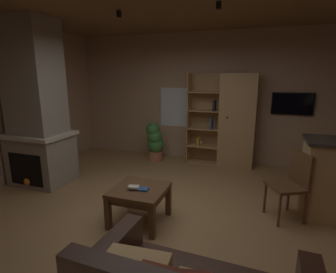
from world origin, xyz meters
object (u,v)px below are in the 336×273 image
(dining_chair, at_px, (292,181))
(wall_mounted_tv, at_px, (292,104))
(stone_fireplace, at_px, (37,113))
(coffee_table, at_px, (139,194))
(bookshelf_cabinet, at_px, (233,121))
(table_book_1, at_px, (134,187))
(potted_floor_plant, at_px, (155,141))
(table_book_0, at_px, (143,189))

(dining_chair, xyz_separation_m, wall_mounted_tv, (0.13, 2.15, 0.81))
(stone_fireplace, bearing_deg, coffee_table, -16.28)
(bookshelf_cabinet, xyz_separation_m, wall_mounted_tv, (1.12, 0.21, 0.38))
(table_book_1, height_order, potted_floor_plant, potted_floor_plant)
(bookshelf_cabinet, xyz_separation_m, table_book_0, (-0.82, -2.72, -0.47))
(stone_fireplace, height_order, bookshelf_cabinet, stone_fireplace)
(dining_chair, bearing_deg, table_book_1, -157.11)
(table_book_0, relative_size, potted_floor_plant, 0.15)
(wall_mounted_tv, bearing_deg, bookshelf_cabinet, -169.35)
(coffee_table, distance_m, potted_floor_plant, 2.58)
(potted_floor_plant, relative_size, wall_mounted_tv, 1.13)
(coffee_table, bearing_deg, table_book_1, -125.17)
(stone_fireplace, xyz_separation_m, coffee_table, (2.23, -0.65, -0.88))
(bookshelf_cabinet, bearing_deg, coffee_table, -108.38)
(stone_fireplace, relative_size, wall_mounted_tv, 3.59)
(bookshelf_cabinet, relative_size, wall_mounted_tv, 2.48)
(table_book_0, relative_size, table_book_1, 0.97)
(stone_fireplace, relative_size, table_book_1, 20.47)
(bookshelf_cabinet, bearing_deg, table_book_1, -108.84)
(coffee_table, relative_size, table_book_0, 5.09)
(stone_fireplace, bearing_deg, wall_mounted_tv, 27.88)
(potted_floor_plant, bearing_deg, stone_fireplace, -128.68)
(potted_floor_plant, bearing_deg, bookshelf_cabinet, 7.42)
(stone_fireplace, distance_m, wall_mounted_tv, 4.79)
(bookshelf_cabinet, relative_size, table_book_0, 14.60)
(bookshelf_cabinet, bearing_deg, table_book_0, -106.73)
(stone_fireplace, bearing_deg, bookshelf_cabinet, 33.09)
(coffee_table, distance_m, table_book_0, 0.13)
(table_book_0, xyz_separation_m, table_book_1, (-0.12, -0.03, 0.02))
(dining_chair, bearing_deg, potted_floor_plant, 147.02)
(bookshelf_cabinet, relative_size, potted_floor_plant, 2.20)
(table_book_1, bearing_deg, wall_mounted_tv, 55.20)
(bookshelf_cabinet, distance_m, dining_chair, 2.22)
(bookshelf_cabinet, relative_size, coffee_table, 2.87)
(stone_fireplace, relative_size, coffee_table, 4.15)
(coffee_table, bearing_deg, table_book_0, -28.77)
(stone_fireplace, xyz_separation_m, table_book_1, (2.18, -0.72, -0.76))
(stone_fireplace, distance_m, dining_chair, 4.17)
(table_book_0, bearing_deg, bookshelf_cabinet, 73.27)
(potted_floor_plant, bearing_deg, table_book_0, -71.32)
(stone_fireplace, xyz_separation_m, bookshelf_cabinet, (3.12, 2.03, -0.31))
(wall_mounted_tv, bearing_deg, potted_floor_plant, -171.27)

